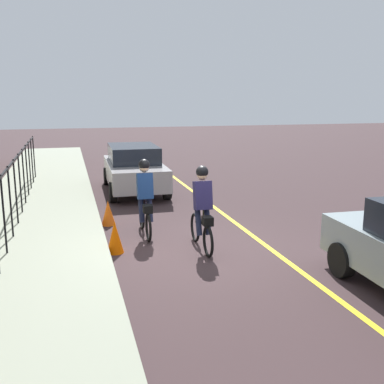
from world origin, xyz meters
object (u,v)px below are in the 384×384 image
at_px(cyclist_lead, 202,209).
at_px(traffic_cone_far, 108,213).
at_px(cyclist_follow, 145,198).
at_px(parked_sedan_rear, 134,168).
at_px(traffic_cone_near, 115,237).

height_order(cyclist_lead, traffic_cone_far, cyclist_lead).
xyz_separation_m(cyclist_follow, traffic_cone_far, (1.18, 0.77, -0.60)).
bearing_deg(cyclist_follow, cyclist_lead, -141.80).
height_order(cyclist_lead, parked_sedan_rear, cyclist_lead).
bearing_deg(cyclist_lead, traffic_cone_far, 36.34).
bearing_deg(traffic_cone_far, cyclist_lead, -144.73).
bearing_deg(parked_sedan_rear, traffic_cone_far, -15.94).
distance_m(cyclist_lead, cyclist_follow, 1.66).
height_order(parked_sedan_rear, traffic_cone_far, parked_sedan_rear).
xyz_separation_m(parked_sedan_rear, traffic_cone_far, (-4.05, 1.26, -0.51)).
bearing_deg(traffic_cone_far, parked_sedan_rear, -17.22).
bearing_deg(traffic_cone_far, traffic_cone_near, 178.66).
relative_size(cyclist_follow, parked_sedan_rear, 0.41).
relative_size(cyclist_lead, traffic_cone_far, 2.89).
distance_m(cyclist_lead, traffic_cone_near, 1.93).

